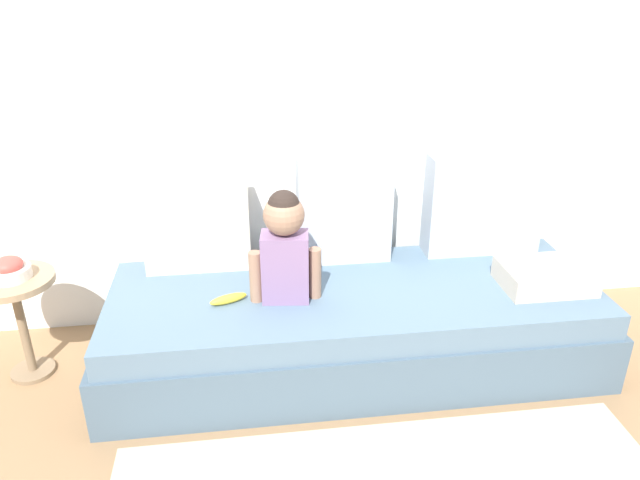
% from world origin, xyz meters
% --- Properties ---
extents(ground_plane, '(12.00, 12.00, 0.00)m').
position_xyz_m(ground_plane, '(0.00, 0.00, 0.00)').
color(ground_plane, '#93704C').
extents(back_wall, '(5.50, 0.10, 2.46)m').
position_xyz_m(back_wall, '(0.00, 0.54, 1.23)').
color(back_wall, white).
rests_on(back_wall, ground).
extents(couch, '(2.30, 0.83, 0.40)m').
position_xyz_m(couch, '(0.00, 0.00, 0.20)').
color(couch, '#495F70').
rests_on(couch, ground).
extents(throw_pillow_left, '(0.50, 0.16, 0.45)m').
position_xyz_m(throw_pillow_left, '(-0.71, 0.31, 0.63)').
color(throw_pillow_left, beige).
rests_on(throw_pillow_left, couch).
extents(throw_pillow_center, '(0.46, 0.16, 0.54)m').
position_xyz_m(throw_pillow_center, '(0.00, 0.31, 0.67)').
color(throw_pillow_center, '#B2BCC6').
rests_on(throw_pillow_center, couch).
extents(throw_pillow_right, '(0.58, 0.16, 0.51)m').
position_xyz_m(throw_pillow_right, '(0.71, 0.31, 0.66)').
color(throw_pillow_right, '#B2BCC6').
rests_on(throw_pillow_right, couch).
extents(toddler, '(0.32, 0.18, 0.51)m').
position_xyz_m(toddler, '(-0.32, -0.06, 0.67)').
color(toddler, gray).
rests_on(toddler, couch).
extents(banana, '(0.17, 0.10, 0.04)m').
position_xyz_m(banana, '(-0.57, -0.06, 0.42)').
color(banana, yellow).
rests_on(banana, couch).
extents(folded_blanket, '(0.40, 0.28, 0.10)m').
position_xyz_m(folded_blanket, '(0.87, -0.10, 0.45)').
color(folded_blanket, beige).
rests_on(folded_blanket, couch).
extents(side_table, '(0.36, 0.36, 0.51)m').
position_xyz_m(side_table, '(-1.51, 0.10, 0.39)').
color(side_table, tan).
rests_on(side_table, ground).
extents(fruit_bowl, '(0.18, 0.18, 0.10)m').
position_xyz_m(fruit_bowl, '(-1.51, 0.10, 0.55)').
color(fruit_bowl, silver).
rests_on(fruit_bowl, side_table).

